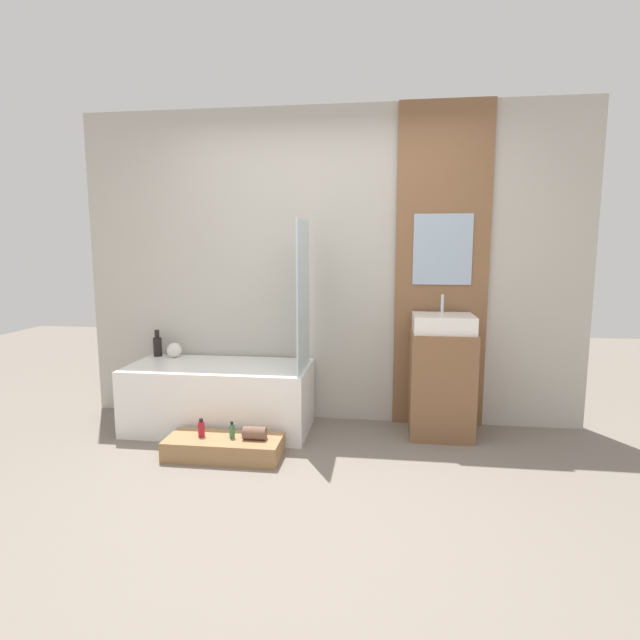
{
  "coord_description": "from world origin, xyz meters",
  "views": [
    {
      "loc": [
        0.48,
        -2.59,
        1.46
      ],
      "look_at": [
        0.04,
        0.71,
        0.98
      ],
      "focal_mm": 28.0,
      "sensor_mm": 36.0,
      "label": 1
    }
  ],
  "objects_px": {
    "bottle_soap_secondary": "(232,431)",
    "vase_round_light": "(174,350)",
    "sink": "(443,323)",
    "vase_tall_dark": "(158,345)",
    "wooden_step_bench": "(224,447)",
    "bathtub": "(220,397)",
    "bottle_soap_primary": "(201,429)"
  },
  "relations": [
    {
      "from": "wooden_step_bench",
      "to": "sink",
      "type": "bearing_deg",
      "value": 22.61
    },
    {
      "from": "bottle_soap_primary",
      "to": "bottle_soap_secondary",
      "type": "xyz_separation_m",
      "value": [
        0.22,
        0.0,
        -0.0
      ]
    },
    {
      "from": "bathtub",
      "to": "sink",
      "type": "bearing_deg",
      "value": 3.23
    },
    {
      "from": "sink",
      "to": "vase_tall_dark",
      "type": "relative_size",
      "value": 1.99
    },
    {
      "from": "wooden_step_bench",
      "to": "bottle_soap_primary",
      "type": "height_order",
      "value": "bottle_soap_primary"
    },
    {
      "from": "bathtub",
      "to": "vase_round_light",
      "type": "height_order",
      "value": "vase_round_light"
    },
    {
      "from": "sink",
      "to": "vase_round_light",
      "type": "relative_size",
      "value": 3.67
    },
    {
      "from": "wooden_step_bench",
      "to": "vase_round_light",
      "type": "bearing_deg",
      "value": 131.48
    },
    {
      "from": "sink",
      "to": "bottle_soap_primary",
      "type": "bearing_deg",
      "value": -159.34
    },
    {
      "from": "bathtub",
      "to": "vase_round_light",
      "type": "relative_size",
      "value": 11.58
    },
    {
      "from": "vase_tall_dark",
      "to": "bottle_soap_primary",
      "type": "distance_m",
      "value": 1.14
    },
    {
      "from": "bathtub",
      "to": "bottle_soap_secondary",
      "type": "distance_m",
      "value": 0.61
    },
    {
      "from": "sink",
      "to": "vase_round_light",
      "type": "distance_m",
      "value": 2.26
    },
    {
      "from": "bathtub",
      "to": "vase_round_light",
      "type": "bearing_deg",
      "value": 154.49
    },
    {
      "from": "bathtub",
      "to": "vase_tall_dark",
      "type": "bearing_deg",
      "value": 158.32
    },
    {
      "from": "bathtub",
      "to": "bottle_soap_secondary",
      "type": "bearing_deg",
      "value": -63.84
    },
    {
      "from": "vase_round_light",
      "to": "bottle_soap_secondary",
      "type": "xyz_separation_m",
      "value": [
        0.75,
        -0.78,
        -0.4
      ]
    },
    {
      "from": "vase_tall_dark",
      "to": "bottle_soap_secondary",
      "type": "distance_m",
      "value": 1.29
    },
    {
      "from": "wooden_step_bench",
      "to": "sink",
      "type": "relative_size",
      "value": 1.77
    },
    {
      "from": "bathtub",
      "to": "vase_tall_dark",
      "type": "height_order",
      "value": "vase_tall_dark"
    },
    {
      "from": "bottle_soap_secondary",
      "to": "vase_round_light",
      "type": "bearing_deg",
      "value": 133.91
    },
    {
      "from": "bottle_soap_primary",
      "to": "bathtub",
      "type": "bearing_deg",
      "value": 94.76
    },
    {
      "from": "wooden_step_bench",
      "to": "bottle_soap_primary",
      "type": "bearing_deg",
      "value": 180.0
    },
    {
      "from": "wooden_step_bench",
      "to": "bottle_soap_secondary",
      "type": "height_order",
      "value": "bottle_soap_secondary"
    },
    {
      "from": "wooden_step_bench",
      "to": "sink",
      "type": "height_order",
      "value": "sink"
    },
    {
      "from": "wooden_step_bench",
      "to": "vase_round_light",
      "type": "relative_size",
      "value": 6.48
    },
    {
      "from": "sink",
      "to": "wooden_step_bench",
      "type": "bearing_deg",
      "value": -157.39
    },
    {
      "from": "bathtub",
      "to": "vase_round_light",
      "type": "xyz_separation_m",
      "value": [
        -0.48,
        0.23,
        0.33
      ]
    },
    {
      "from": "bathtub",
      "to": "wooden_step_bench",
      "type": "xyz_separation_m",
      "value": [
        0.21,
        -0.55,
        -0.2
      ]
    },
    {
      "from": "bathtub",
      "to": "vase_tall_dark",
      "type": "xyz_separation_m",
      "value": [
        -0.64,
        0.25,
        0.36
      ]
    },
    {
      "from": "vase_round_light",
      "to": "wooden_step_bench",
      "type": "bearing_deg",
      "value": -48.52
    },
    {
      "from": "sink",
      "to": "bottle_soap_primary",
      "type": "distance_m",
      "value": 1.96
    }
  ]
}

